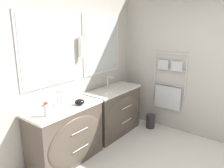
{
  "coord_description": "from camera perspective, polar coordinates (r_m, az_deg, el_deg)",
  "views": [
    {
      "loc": [
        -2.02,
        -0.55,
        1.99
      ],
      "look_at": [
        0.57,
        1.43,
        1.12
      ],
      "focal_mm": 35.0,
      "sensor_mm": 36.0,
      "label": 1
    }
  ],
  "objects": [
    {
      "name": "waste_bin",
      "position": [
        4.51,
        10.01,
        -9.48
      ],
      "size": [
        0.18,
        0.18,
        0.27
      ],
      "color": "#282626",
      "rests_on": "ground_plane"
    },
    {
      "name": "vanity_right",
      "position": [
        4.14,
        0.75,
        -7.1
      ],
      "size": [
        1.13,
        0.57,
        0.87
      ],
      "color": "#4C4238",
      "rests_on": "ground_plane"
    },
    {
      "name": "faucet_right",
      "position": [
        4.05,
        -0.94,
        0.5
      ],
      "size": [
        0.17,
        0.14,
        0.22
      ],
      "color": "silver",
      "rests_on": "vanity_right"
    },
    {
      "name": "toiletry_bottle",
      "position": [
        2.91,
        -16.79,
        -6.51
      ],
      "size": [
        0.07,
        0.07,
        0.19
      ],
      "color": "silver",
      "rests_on": "vanity_left"
    },
    {
      "name": "faucet_left",
      "position": [
        3.26,
        -13.85,
        -3.58
      ],
      "size": [
        0.17,
        0.14,
        0.22
      ],
      "color": "silver",
      "rests_on": "vanity_left"
    },
    {
      "name": "wall_right",
      "position": [
        4.27,
        16.8,
        4.86
      ],
      "size": [
        0.13,
        4.07,
        2.6
      ],
      "color": "#B2ADA3",
      "rests_on": "ground_plane"
    },
    {
      "name": "vanity_left",
      "position": [
        3.36,
        -11.6,
        -12.9
      ],
      "size": [
        1.13,
        0.57,
        0.87
      ],
      "color": "#4C4238",
      "rests_on": "ground_plane"
    },
    {
      "name": "wall_back",
      "position": [
        3.39,
        -14.42,
        3.03
      ],
      "size": [
        5.4,
        0.17,
        2.6
      ],
      "color": "#B2ADA3",
      "rests_on": "ground_plane"
    },
    {
      "name": "amenity_bowl",
      "position": [
        3.24,
        -8.46,
        -4.66
      ],
      "size": [
        0.14,
        0.14,
        0.09
      ],
      "color": "black",
      "rests_on": "vanity_left"
    },
    {
      "name": "soap_dish",
      "position": [
        3.68,
        -1.06,
        -2.54
      ],
      "size": [
        0.09,
        0.06,
        0.04
      ],
      "color": "white",
      "rests_on": "vanity_right"
    }
  ]
}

